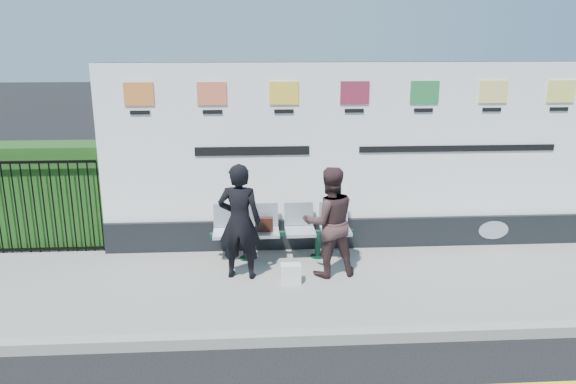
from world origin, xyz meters
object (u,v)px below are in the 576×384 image
at_px(woman_left, 240,222).
at_px(woman_right, 329,222).
at_px(bench, 282,244).
at_px(billboard, 351,170).

distance_m(woman_left, woman_right, 1.29).
distance_m(bench, woman_right, 1.09).
relative_size(bench, woman_left, 1.27).
distance_m(billboard, woman_left, 2.18).
bearing_deg(woman_right, bench, -54.51).
bearing_deg(woman_right, billboard, -122.62).
height_order(woman_left, woman_right, woman_left).
height_order(billboard, bench, billboard).
relative_size(billboard, woman_right, 4.92).
bearing_deg(billboard, bench, -157.11).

